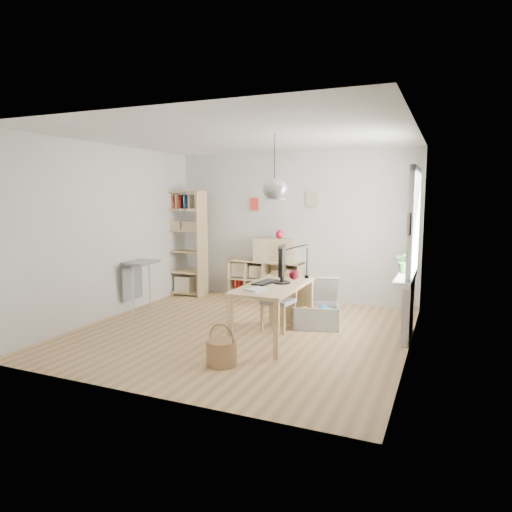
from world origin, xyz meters
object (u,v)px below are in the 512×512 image
at_px(tall_bookshelf, 184,239).
at_px(storage_chest, 316,311).
at_px(monitor, 282,262).
at_px(desk, 274,291).
at_px(chair, 280,298).
at_px(drawer_chest, 274,250).
at_px(cube_shelf, 265,283).

distance_m(tall_bookshelf, storage_chest, 3.26).
relative_size(storage_chest, monitor, 1.56).
relative_size(desk, tall_bookshelf, 0.75).
xyz_separation_m(chair, drawer_chest, (-0.75, 1.72, 0.46)).
bearing_deg(drawer_chest, storage_chest, -58.76).
relative_size(chair, storage_chest, 0.93).
relative_size(chair, drawer_chest, 1.13).
distance_m(cube_shelf, monitor, 2.48).
bearing_deg(drawer_chest, cube_shelf, 158.21).
relative_size(cube_shelf, monitor, 2.47).
height_order(desk, drawer_chest, drawer_chest).
bearing_deg(tall_bookshelf, monitor, -34.55).
distance_m(cube_shelf, tall_bookshelf, 1.77).
bearing_deg(tall_bookshelf, chair, -30.57).
bearing_deg(storage_chest, desk, -128.93).
relative_size(desk, cube_shelf, 1.07).
distance_m(storage_chest, monitor, 1.11).
xyz_separation_m(cube_shelf, tall_bookshelf, (-1.56, -0.28, 0.79)).
bearing_deg(monitor, storage_chest, 52.68).
distance_m(chair, storage_chest, 0.61).
relative_size(desk, storage_chest, 1.70).
relative_size(cube_shelf, tall_bookshelf, 0.70).
bearing_deg(drawer_chest, chair, -76.27).
height_order(cube_shelf, drawer_chest, drawer_chest).
distance_m(desk, cube_shelf, 2.48).
bearing_deg(monitor, drawer_chest, 98.24).
relative_size(cube_shelf, storage_chest, 1.59).
xyz_separation_m(storage_chest, monitor, (-0.29, -0.70, 0.81)).
distance_m(desk, storage_chest, 1.00).
bearing_deg(desk, tall_bookshelf, 142.99).
bearing_deg(chair, cube_shelf, 124.92).
distance_m(storage_chest, drawer_chest, 1.94).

